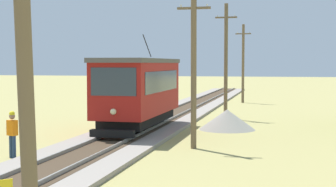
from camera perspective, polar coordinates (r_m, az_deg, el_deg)
The scene contains 7 objects.
red_tram at distance 26.25m, azimuth -3.28°, elevation 0.38°, with size 2.60×8.54×4.79m.
utility_pole_foreground at distance 7.72m, azimuth -15.98°, elevation 8.51°, with size 1.40×0.67×8.36m.
utility_pole_near_tram at distance 21.18m, azimuth 2.89°, elevation 2.99°, with size 1.40×0.30×6.66m.
utility_pole_mid at distance 32.89m, azimuth 6.51°, elevation 3.76°, with size 1.40×0.29×7.40m.
utility_pole_far at distance 46.56m, azimuth 8.42°, elevation 3.45°, with size 1.40×0.35×7.10m.
gravel_pile at distance 27.61m, azimuth 6.64°, elevation -2.92°, with size 3.04×3.04×1.09m, color gray.
track_worker at distance 20.07m, azimuth -17.06°, elevation -4.16°, with size 0.44×0.36×1.78m.
Camera 1 is at (7.34, -8.58, 3.57)m, focal length 54.35 mm.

